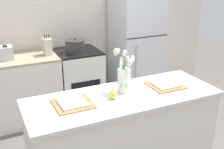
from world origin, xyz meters
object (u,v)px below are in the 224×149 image
at_px(plate_setting_left, 73,103).
at_px(knife_block, 47,46).
at_px(plate_setting_right, 165,85).
at_px(flower_vase, 124,76).
at_px(toaster, 2,53).
at_px(stove_range, 79,81).
at_px(cooking_pot, 75,46).
at_px(refrigerator, 136,46).
at_px(pear_figurine, 113,94).

xyz_separation_m(plate_setting_left, knife_block, (0.16, 1.56, 0.10)).
bearing_deg(plate_setting_right, flower_vase, 173.52).
height_order(flower_vase, knife_block, flower_vase).
height_order(flower_vase, plate_setting_right, flower_vase).
relative_size(plate_setting_right, toaster, 1.14).
distance_m(stove_range, plate_setting_right, 1.68).
height_order(stove_range, knife_block, knife_block).
bearing_deg(flower_vase, knife_block, 103.38).
height_order(cooking_pot, knife_block, knife_block).
relative_size(stove_range, toaster, 3.26).
xyz_separation_m(plate_setting_left, toaster, (-0.42, 1.58, 0.07)).
relative_size(toaster, cooking_pot, 1.04).
relative_size(plate_setting_left, knife_block, 1.19).
bearing_deg(refrigerator, flower_vase, -123.55).
relative_size(plate_setting_left, plate_setting_right, 1.00).
relative_size(flower_vase, plate_setting_right, 1.35).
bearing_deg(cooking_pot, plate_setting_left, -109.14).
height_order(flower_vase, toaster, flower_vase).
height_order(pear_figurine, toaster, toaster).
height_order(stove_range, pear_figurine, pear_figurine).
height_order(plate_setting_right, cooking_pot, cooking_pot).
height_order(refrigerator, knife_block, refrigerator).
bearing_deg(plate_setting_right, toaster, 130.96).
bearing_deg(knife_block, refrigerator, 0.28).
distance_m(flower_vase, plate_setting_left, 0.54).
height_order(stove_range, toaster, toaster).
bearing_deg(plate_setting_right, knife_block, 116.97).
distance_m(toaster, knife_block, 0.58).
xyz_separation_m(stove_range, plate_setting_right, (0.38, -1.57, 0.47)).
relative_size(flower_vase, plate_setting_left, 1.35).
height_order(flower_vase, cooking_pot, flower_vase).
distance_m(plate_setting_left, cooking_pot, 1.61).
height_order(flower_vase, plate_setting_left, flower_vase).
bearing_deg(plate_setting_right, plate_setting_left, 180.00).
bearing_deg(plate_setting_left, stove_range, 69.85).
bearing_deg(flower_vase, pear_figurine, -147.99).
relative_size(refrigerator, toaster, 6.23).
bearing_deg(refrigerator, plate_setting_right, -110.05).
distance_m(plate_setting_left, plate_setting_right, 0.95).
distance_m(stove_range, refrigerator, 1.04).
bearing_deg(cooking_pot, knife_block, 172.99).
xyz_separation_m(flower_vase, pear_figurine, (-0.16, -0.10, -0.11)).
bearing_deg(toaster, plate_setting_right, -49.04).
distance_m(stove_range, knife_block, 0.71).
bearing_deg(cooking_pot, toaster, 176.31).
distance_m(flower_vase, pear_figurine, 0.22).
distance_m(pear_figurine, toaster, 1.81).
distance_m(plate_setting_right, toaster, 2.09).
distance_m(refrigerator, plate_setting_right, 1.67).
relative_size(plate_setting_left, cooking_pot, 1.19).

